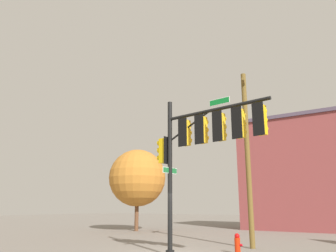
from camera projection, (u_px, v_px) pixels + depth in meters
name	position (u px, v px, depth m)	size (l,w,h in m)	color
signal_pole_assembly	(202.00, 139.00, 13.74)	(5.43, 1.23, 6.59)	black
utility_pole	(247.00, 153.00, 16.97)	(0.69, 1.74, 8.86)	brown
fire_hydrant	(237.00, 244.00, 14.26)	(0.33, 0.24, 0.83)	red
tree_mid	(137.00, 178.00, 27.98)	(4.72, 4.72, 6.63)	brown
brick_building	(305.00, 173.00, 29.34)	(10.18, 7.01, 9.47)	brown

